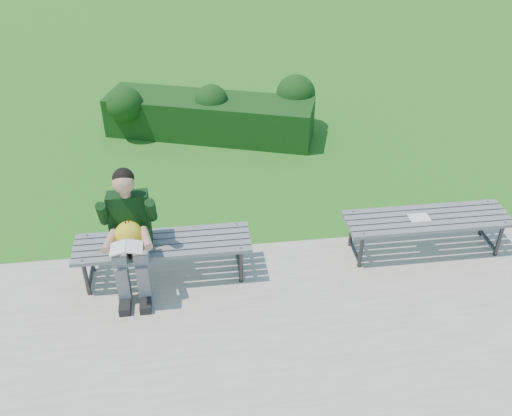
{
  "coord_description": "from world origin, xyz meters",
  "views": [
    {
      "loc": [
        -0.5,
        -5.13,
        4.01
      ],
      "look_at": [
        0.13,
        -0.24,
        0.68
      ],
      "focal_mm": 40.0,
      "sensor_mm": 36.0,
      "label": 1
    }
  ],
  "objects_px": {
    "hedge": "(213,112)",
    "seated_boy": "(129,231)",
    "bench_left": "(163,246)",
    "paper_sheet": "(419,218)",
    "bench_right": "(427,221)"
  },
  "relations": [
    {
      "from": "hedge",
      "to": "seated_boy",
      "type": "relative_size",
      "value": 2.53
    },
    {
      "from": "bench_left",
      "to": "paper_sheet",
      "type": "bearing_deg",
      "value": 1.62
    },
    {
      "from": "bench_left",
      "to": "paper_sheet",
      "type": "distance_m",
      "value": 2.76
    },
    {
      "from": "hedge",
      "to": "paper_sheet",
      "type": "bearing_deg",
      "value": -57.83
    },
    {
      "from": "paper_sheet",
      "to": "hedge",
      "type": "bearing_deg",
      "value": 122.17
    },
    {
      "from": "bench_left",
      "to": "seated_boy",
      "type": "height_order",
      "value": "seated_boy"
    },
    {
      "from": "bench_left",
      "to": "seated_boy",
      "type": "bearing_deg",
      "value": -161.67
    },
    {
      "from": "bench_right",
      "to": "hedge",
      "type": "bearing_deg",
      "value": 123.43
    },
    {
      "from": "bench_left",
      "to": "bench_right",
      "type": "xyz_separation_m",
      "value": [
        2.86,
        0.08,
        0.0
      ]
    },
    {
      "from": "hedge",
      "to": "bench_left",
      "type": "height_order",
      "value": "hedge"
    },
    {
      "from": "bench_left",
      "to": "hedge",
      "type": "bearing_deg",
      "value": 77.65
    },
    {
      "from": "hedge",
      "to": "seated_boy",
      "type": "distance_m",
      "value": 3.57
    },
    {
      "from": "hedge",
      "to": "paper_sheet",
      "type": "xyz_separation_m",
      "value": [
        2.03,
        -3.23,
        0.1
      ]
    },
    {
      "from": "bench_left",
      "to": "paper_sheet",
      "type": "xyz_separation_m",
      "value": [
        2.76,
        0.08,
        0.06
      ]
    },
    {
      "from": "bench_left",
      "to": "bench_right",
      "type": "relative_size",
      "value": 1.0
    }
  ]
}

